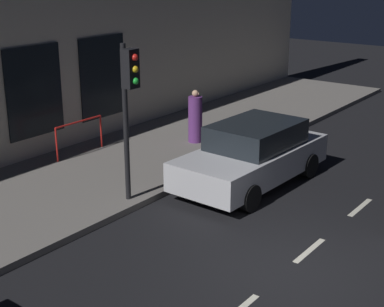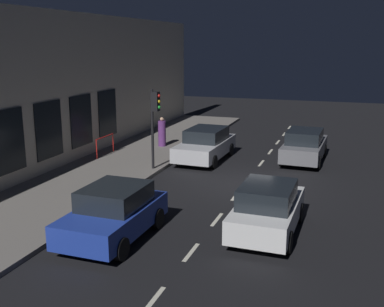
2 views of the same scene
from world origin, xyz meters
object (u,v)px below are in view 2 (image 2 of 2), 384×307
at_px(traffic_light, 155,113).
at_px(parked_car_3, 267,209).
at_px(parked_car_1, 304,146).
at_px(parked_car_2, 206,144).
at_px(pedestrian_0, 162,133).
at_px(parked_car_0, 114,213).

distance_m(traffic_light, parked_car_3, 8.21).
bearing_deg(parked_car_1, parked_car_2, -162.34).
xyz_separation_m(parked_car_2, parked_car_3, (-4.51, 8.13, -0.00)).
xyz_separation_m(parked_car_3, pedestrian_0, (7.54, -9.78, 0.09)).
height_order(parked_car_0, parked_car_2, same).
height_order(parked_car_0, parked_car_3, same).
height_order(traffic_light, parked_car_2, traffic_light).
bearing_deg(parked_car_3, pedestrian_0, 128.56).
xyz_separation_m(parked_car_1, parked_car_2, (4.67, 1.29, 0.00)).
distance_m(parked_car_0, parked_car_3, 4.62).
distance_m(parked_car_3, pedestrian_0, 12.35).
height_order(parked_car_1, parked_car_3, same).
relative_size(parked_car_0, parked_car_2, 0.85).
height_order(traffic_light, parked_car_1, traffic_light).
height_order(parked_car_2, pedestrian_0, pedestrian_0).
xyz_separation_m(parked_car_0, parked_car_3, (-4.23, -1.85, -0.00)).
relative_size(parked_car_0, pedestrian_0, 2.42).
bearing_deg(parked_car_3, parked_car_1, 90.00).
bearing_deg(parked_car_2, traffic_light, 64.46).
distance_m(parked_car_1, parked_car_3, 9.42).
distance_m(parked_car_1, pedestrian_0, 7.70).
xyz_separation_m(parked_car_0, parked_car_1, (-4.39, -11.27, 0.00)).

